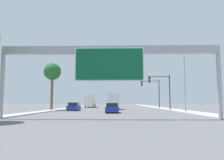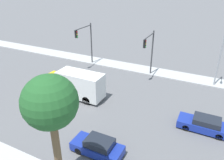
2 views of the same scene
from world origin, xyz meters
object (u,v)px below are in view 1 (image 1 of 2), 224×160
traffic_light_near_intersection (163,87)px  truck_box_secondary (90,101)px  car_far_left (112,108)px  truck_box_primary (114,102)px  street_lamp_right (182,73)px  car_far_center (74,107)px  traffic_light_mid_block (153,89)px  sign_gantry (109,59)px  palm_tree_background (52,72)px

traffic_light_near_intersection → truck_box_secondary: bearing=125.4°
car_far_left → traffic_light_near_intersection: size_ratio=0.71×
truck_box_primary → traffic_light_near_intersection: traffic_light_near_intersection is taller
truck_box_secondary → street_lamp_right: size_ratio=0.92×
street_lamp_right → truck_box_secondary: bearing=118.6°
car_far_center → street_lamp_right: street_lamp_right is taller
traffic_light_mid_block → truck_box_secondary: bearing=141.7°
car_far_left → traffic_light_near_intersection: bearing=42.9°
sign_gantry → traffic_light_near_intersection: sign_gantry is taller
truck_box_secondary → traffic_light_near_intersection: size_ratio=1.38×
truck_box_secondary → street_lamp_right: (17.05, -31.22, 3.85)m
truck_box_primary → traffic_light_near_intersection: size_ratio=1.17×
car_far_left → traffic_light_mid_block: 20.78m
sign_gantry → truck_box_secondary: sign_gantry is taller
car_far_center → street_lamp_right: (17.05, -7.68, 4.95)m
traffic_light_mid_block → traffic_light_near_intersection: bearing=-89.5°
car_far_center → traffic_light_mid_block: size_ratio=0.65×
truck_box_secondary → traffic_light_mid_block: size_ratio=1.35×
sign_gantry → truck_box_secondary: (-7.00, 42.67, -3.73)m
car_far_center → traffic_light_mid_block: (15.92, 10.97, 3.74)m
street_lamp_right → truck_box_primary: bearing=124.4°
car_far_center → truck_box_secondary: size_ratio=0.48×
traffic_light_mid_block → palm_tree_background: (-20.07, -10.60, 2.49)m
traffic_light_near_intersection → palm_tree_background: size_ratio=0.75×
truck_box_primary → traffic_light_mid_block: (8.92, 3.98, 2.81)m
car_far_center → car_far_left: 10.20m
car_far_center → palm_tree_background: 7.49m
car_far_left → traffic_light_near_intersection: traffic_light_near_intersection is taller
palm_tree_background → car_far_left: bearing=-35.0°
car_far_center → truck_box_primary: bearing=45.0°
truck_box_secondary → truck_box_primary: bearing=-67.1°
truck_box_secondary → traffic_light_near_intersection: traffic_light_near_intersection is taller
car_far_left → street_lamp_right: bearing=-1.5°
sign_gantry → street_lamp_right: street_lamp_right is taller
sign_gantry → traffic_light_mid_block: size_ratio=3.08×
car_far_left → car_far_center: bearing=133.3°
sign_gantry → palm_tree_background: (-11.14, 19.50, 1.41)m
car_far_center → traffic_light_near_intersection: size_ratio=0.66×
traffic_light_near_intersection → truck_box_primary: bearing=146.2°
car_far_center → palm_tree_background: size_ratio=0.49×
car_far_left → truck_box_secondary: bearing=102.7°
truck_box_primary → traffic_light_near_intersection: (9.01, -6.02, 2.69)m
truck_box_secondary → car_far_center: bearing=-90.0°
sign_gantry → traffic_light_mid_block: bearing=73.5°
traffic_light_mid_block → street_lamp_right: street_lamp_right is taller
truck_box_primary → traffic_light_mid_block: 10.17m
car_far_left → truck_box_primary: bearing=90.0°
car_far_center → palm_tree_background: bearing=174.9°
palm_tree_background → traffic_light_near_intersection: bearing=1.7°
palm_tree_background → truck_box_secondary: bearing=79.9°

